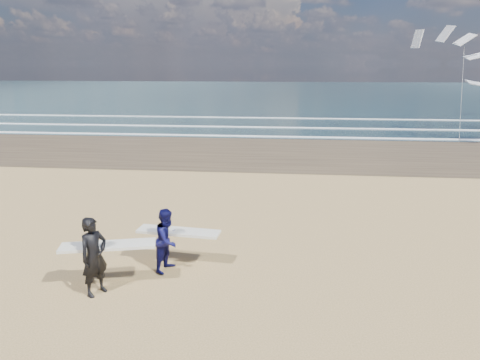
# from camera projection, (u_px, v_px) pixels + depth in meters

# --- Properties ---
(ocean) EXTENTS (220.00, 100.00, 0.02)m
(ocean) POSITION_uv_depth(u_px,v_px,m) (371.00, 94.00, 76.97)
(ocean) COLOR #182E35
(ocean) RESTS_ON ground
(foam_breakers) EXTENTS (220.00, 11.70, 0.05)m
(foam_breakers) POSITION_uv_depth(u_px,v_px,m) (475.00, 129.00, 34.82)
(foam_breakers) COLOR white
(foam_breakers) RESTS_ON ground
(surfer_near) EXTENTS (2.26, 1.28, 1.88)m
(surfer_near) POSITION_uv_depth(u_px,v_px,m) (96.00, 255.00, 9.82)
(surfer_near) COLOR black
(surfer_near) RESTS_ON ground
(surfer_far) EXTENTS (2.24, 1.21, 1.67)m
(surfer_far) POSITION_uv_depth(u_px,v_px,m) (169.00, 239.00, 11.01)
(surfer_far) COLOR #0B0B40
(surfer_far) RESTS_ON ground
(kite_1) EXTENTS (6.72, 4.84, 8.24)m
(kite_1) POSITION_uv_depth(u_px,v_px,m) (463.00, 69.00, 31.01)
(kite_1) COLOR slate
(kite_1) RESTS_ON ground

